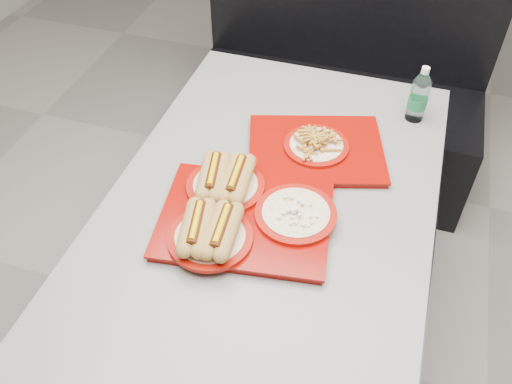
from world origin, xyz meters
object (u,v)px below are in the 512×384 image
(diner_table, at_px, (270,237))
(booth_bench, at_px, (336,90))
(tray_near, at_px, (238,211))
(water_bottle, at_px, (419,97))
(tray_far, at_px, (316,147))

(diner_table, relative_size, booth_bench, 1.05)
(tray_near, xyz_separation_m, water_bottle, (0.41, 0.60, 0.05))
(water_bottle, bearing_deg, booth_bench, 120.12)
(tray_far, bearing_deg, diner_table, -107.87)
(tray_far, xyz_separation_m, water_bottle, (0.27, 0.27, 0.06))
(booth_bench, xyz_separation_m, water_bottle, (0.34, -0.59, 0.43))
(diner_table, relative_size, tray_far, 2.95)
(booth_bench, bearing_deg, tray_near, -92.93)
(tray_near, height_order, tray_far, tray_near)
(diner_table, bearing_deg, booth_bench, 90.00)
(tray_near, distance_m, water_bottle, 0.73)
(booth_bench, bearing_deg, water_bottle, -59.88)
(diner_table, relative_size, tray_near, 2.85)
(tray_near, xyz_separation_m, tray_far, (0.14, 0.34, -0.01))
(diner_table, bearing_deg, tray_far, 72.13)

